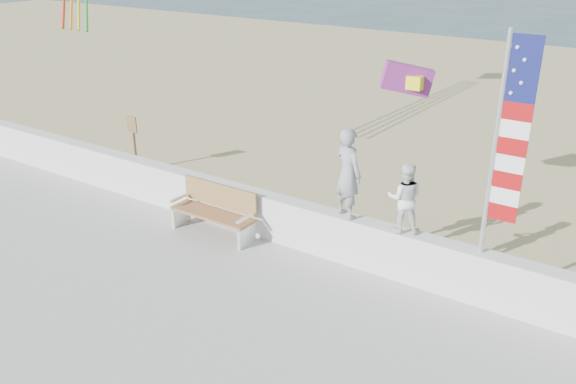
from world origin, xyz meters
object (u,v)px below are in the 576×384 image
Objects in this scene: adult at (348,173)px; flag at (505,139)px; child at (405,198)px; bench at (215,209)px.

adult is 0.47× the size of flag.
child is 1.96m from flag.
child is 0.68× the size of bench.
flag is (5.25, 0.45, 2.30)m from bench.
flag is at bearing 156.62° from child.
adult is at bearing 179.99° from flag.
adult is at bearing 9.55° from bench.
bench is at bearing -175.06° from flag.
flag is at bearing -158.28° from adult.
child is 0.35× the size of flag.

